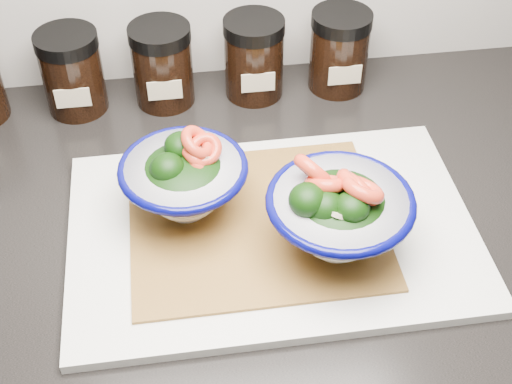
{
  "coord_description": "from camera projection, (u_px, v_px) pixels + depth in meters",
  "views": [
    {
      "loc": [
        -0.06,
        0.88,
        1.49
      ],
      "look_at": [
        0.02,
        1.43,
        0.96
      ],
      "focal_mm": 50.0,
      "sensor_mm": 36.0,
      "label": 1
    }
  ],
  "objects": [
    {
      "name": "bowl_left",
      "position": [
        184.0,
        179.0,
        0.78
      ],
      "size": [
        0.14,
        0.14,
        0.11
      ],
      "rotation": [
        0.0,
        0.0,
        0.29
      ],
      "color": "white",
      "rests_on": "bamboo_mat"
    },
    {
      "name": "spice_jar_b",
      "position": [
        72.0,
        72.0,
        0.93
      ],
      "size": [
        0.08,
        0.08,
        0.11
      ],
      "color": "black",
      "rests_on": "countertop"
    },
    {
      "name": "cutting_board",
      "position": [
        272.0,
        231.0,
        0.8
      ],
      "size": [
        0.45,
        0.3,
        0.01
      ],
      "primitive_type": "cube",
      "color": "silver",
      "rests_on": "countertop"
    },
    {
      "name": "spice_jar_d",
      "position": [
        254.0,
        57.0,
        0.96
      ],
      "size": [
        0.08,
        0.08,
        0.11
      ],
      "color": "black",
      "rests_on": "countertop"
    },
    {
      "name": "spice_jar_c",
      "position": [
        162.0,
        65.0,
        0.95
      ],
      "size": [
        0.08,
        0.08,
        0.11
      ],
      "color": "black",
      "rests_on": "countertop"
    },
    {
      "name": "countertop",
      "position": [
        238.0,
        229.0,
        0.84
      ],
      "size": [
        3.5,
        0.6,
        0.04
      ],
      "primitive_type": "cube",
      "color": "black",
      "rests_on": "cabinet"
    },
    {
      "name": "bamboo_mat",
      "position": [
        256.0,
        222.0,
        0.8
      ],
      "size": [
        0.28,
        0.24,
        0.0
      ],
      "primitive_type": "cube",
      "color": "#A97532",
      "rests_on": "cutting_board"
    },
    {
      "name": "spice_jar_e",
      "position": [
        339.0,
        51.0,
        0.97
      ],
      "size": [
        0.08,
        0.08,
        0.11
      ],
      "color": "black",
      "rests_on": "countertop"
    },
    {
      "name": "bowl_right",
      "position": [
        339.0,
        214.0,
        0.74
      ],
      "size": [
        0.15,
        0.15,
        0.12
      ],
      "rotation": [
        0.0,
        0.0,
        0.27
      ],
      "color": "white",
      "rests_on": "bamboo_mat"
    }
  ]
}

